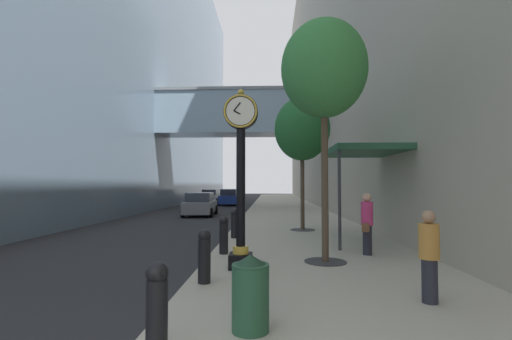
# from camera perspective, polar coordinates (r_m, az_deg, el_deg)

# --- Properties ---
(ground_plane) EXTENTS (110.00, 110.00, 0.00)m
(ground_plane) POSITION_cam_1_polar(r_m,az_deg,el_deg) (28.81, -1.25, -6.61)
(ground_plane) COLOR #262628
(ground_plane) RESTS_ON ground
(sidewalk_right) EXTENTS (6.22, 80.00, 0.14)m
(sidewalk_right) POSITION_cam_1_polar(r_m,az_deg,el_deg) (31.77, 4.72, -6.07)
(sidewalk_right) COLOR #ADA593
(sidewalk_right) RESTS_ON ground
(building_block_left) EXTENTS (23.29, 80.00, 32.94)m
(building_block_left) POSITION_cam_1_polar(r_m,az_deg,el_deg) (37.41, -21.17, 20.24)
(building_block_left) COLOR slate
(building_block_left) RESTS_ON ground
(building_block_right) EXTENTS (9.00, 80.00, 33.32)m
(building_block_right) POSITION_cam_1_polar(r_m,az_deg,el_deg) (35.97, 17.77, 21.58)
(building_block_right) COLOR #A89E89
(building_block_right) RESTS_ON ground
(street_clock) EXTENTS (0.84, 0.55, 4.37)m
(street_clock) POSITION_cam_1_polar(r_m,az_deg,el_deg) (8.73, -2.44, 0.14)
(street_clock) COLOR black
(street_clock) RESTS_ON sidewalk_right
(bollard_nearest) EXTENTS (0.27, 0.27, 1.10)m
(bollard_nearest) POSITION_cam_1_polar(r_m,az_deg,el_deg) (4.73, -15.50, -20.10)
(bollard_nearest) COLOR black
(bollard_nearest) RESTS_ON sidewalk_right
(bollard_second) EXTENTS (0.27, 0.27, 1.10)m
(bollard_second) POSITION_cam_1_polar(r_m,az_deg,el_deg) (7.64, -8.23, -13.23)
(bollard_second) COLOR black
(bollard_second) RESTS_ON sidewalk_right
(bollard_third) EXTENTS (0.27, 0.27, 1.10)m
(bollard_third) POSITION_cam_1_polar(r_m,az_deg,el_deg) (10.66, -5.16, -10.12)
(bollard_third) COLOR black
(bollard_third) RESTS_ON sidewalk_right
(bollard_fourth) EXTENTS (0.27, 0.27, 1.10)m
(bollard_fourth) POSITION_cam_1_polar(r_m,az_deg,el_deg) (13.70, -3.47, -8.37)
(bollard_fourth) COLOR black
(bollard_fourth) RESTS_ON sidewalk_right
(street_tree_near) EXTENTS (2.28, 2.28, 6.42)m
(street_tree_near) POSITION_cam_1_polar(r_m,az_deg,el_deg) (10.06, 10.77, 15.36)
(street_tree_near) COLOR #333335
(street_tree_near) RESTS_ON sidewalk_right
(street_tree_mid_near) EXTENTS (2.48, 2.48, 5.94)m
(street_tree_mid_near) POSITION_cam_1_polar(r_m,az_deg,el_deg) (16.27, 7.36, 6.43)
(street_tree_mid_near) COLOR #333335
(street_tree_mid_near) RESTS_ON sidewalk_right
(trash_bin) EXTENTS (0.53, 0.53, 1.05)m
(trash_bin) POSITION_cam_1_polar(r_m,az_deg,el_deg) (5.23, -0.89, -18.82)
(trash_bin) COLOR #234C33
(trash_bin) RESTS_ON sidewalk_right
(pedestrian_walking) EXTENTS (0.45, 0.52, 1.78)m
(pedestrian_walking) POSITION_cam_1_polar(r_m,az_deg,el_deg) (10.90, 17.27, -7.89)
(pedestrian_walking) COLOR #23232D
(pedestrian_walking) RESTS_ON sidewalk_right
(pedestrian_by_clock) EXTENTS (0.48, 0.48, 1.58)m
(pedestrian_by_clock) POSITION_cam_1_polar(r_m,az_deg,el_deg) (6.98, 25.87, -11.96)
(pedestrian_by_clock) COLOR #23232D
(pedestrian_by_clock) RESTS_ON sidewalk_right
(storefront_awning) EXTENTS (2.40, 3.60, 3.30)m
(storefront_awning) POSITION_cam_1_polar(r_m,az_deg,el_deg) (13.23, 16.38, 2.64)
(storefront_awning) COLOR #235138
(storefront_awning) RESTS_ON sidewalk_right
(car_blue_near) EXTENTS (2.07, 4.24, 1.68)m
(car_blue_near) POSITION_cam_1_polar(r_m,az_deg,el_deg) (37.24, -4.27, -4.37)
(car_blue_near) COLOR navy
(car_blue_near) RESTS_ON ground
(car_grey_mid) EXTENTS (2.20, 4.35, 1.59)m
(car_grey_mid) POSITION_cam_1_polar(r_m,az_deg,el_deg) (25.09, -8.88, -5.44)
(car_grey_mid) COLOR slate
(car_grey_mid) RESTS_ON ground
(car_silver_far) EXTENTS (2.14, 4.32, 1.56)m
(car_silver_far) POSITION_cam_1_polar(r_m,az_deg,el_deg) (41.84, -7.17, -4.20)
(car_silver_far) COLOR #B7BABF
(car_silver_far) RESTS_ON ground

